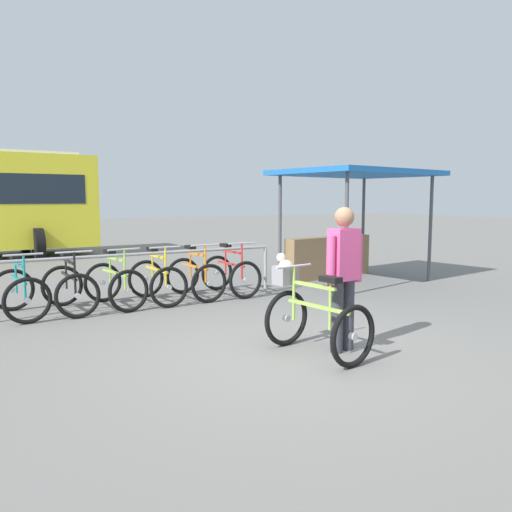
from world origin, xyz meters
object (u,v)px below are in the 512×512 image
at_px(racked_bike_orange, 195,277).
at_px(market_stall, 344,215).
at_px(racked_bike_lime, 115,284).
at_px(featured_bicycle, 310,311).
at_px(racked_bike_yellow, 157,281).
at_px(racked_bike_teal, 19,292).
at_px(racked_bike_red, 231,274).
at_px(person_with_featured_bike, 343,272).
at_px(racked_bike_black, 69,288).

xyz_separation_m(racked_bike_orange, market_stall, (3.55, 0.27, 1.03)).
bearing_deg(racked_bike_lime, featured_bicycle, -71.21).
bearing_deg(racked_bike_yellow, racked_bike_teal, -179.54).
xyz_separation_m(racked_bike_orange, featured_bicycle, (-0.19, -3.58, 0.12)).
bearing_deg(racked_bike_lime, racked_bike_yellow, 0.46).
distance_m(racked_bike_red, market_stall, 3.04).
bearing_deg(racked_bike_teal, market_stall, 2.61).
xyz_separation_m(racked_bike_lime, racked_bike_orange, (1.40, 0.01, 0.00)).
height_order(person_with_featured_bike, market_stall, market_stall).
height_order(racked_bike_teal, racked_bike_black, same).
bearing_deg(market_stall, racked_bike_orange, -175.70).
distance_m(racked_bike_lime, market_stall, 5.06).
distance_m(featured_bicycle, market_stall, 5.44).
distance_m(racked_bike_teal, racked_bike_black, 0.70).
relative_size(racked_bike_lime, racked_bike_orange, 1.04).
xyz_separation_m(racked_bike_teal, racked_bike_yellow, (2.10, 0.02, 0.00)).
distance_m(racked_bike_teal, market_stall, 6.44).
bearing_deg(racked_bike_red, market_stall, 5.23).
xyz_separation_m(racked_bike_teal, person_with_featured_bike, (2.99, -3.68, 0.54)).
bearing_deg(racked_bike_lime, racked_bike_red, 0.46).
bearing_deg(racked_bike_lime, racked_bike_orange, 0.46).
distance_m(person_with_featured_bike, market_stall, 5.23).
bearing_deg(person_with_featured_bike, featured_bicycle, 161.29).
distance_m(racked_bike_lime, racked_bike_orange, 1.40).
height_order(racked_bike_teal, market_stall, market_stall).
bearing_deg(racked_bike_orange, racked_bike_lime, -179.54).
xyz_separation_m(racked_bike_black, person_with_featured_bike, (2.29, -3.69, 0.54)).
bearing_deg(person_with_featured_bike, racked_bike_lime, 113.22).
bearing_deg(racked_bike_yellow, featured_bicycle, -81.82).
distance_m(racked_bike_teal, person_with_featured_bike, 4.77).
bearing_deg(racked_bike_black, featured_bicycle, -61.76).
relative_size(racked_bike_teal, racked_bike_black, 1.02).
bearing_deg(racked_bike_black, market_stall, 2.87).
xyz_separation_m(racked_bike_lime, market_stall, (4.95, 0.28, 1.03)).
relative_size(racked_bike_black, featured_bicycle, 0.92).
xyz_separation_m(racked_bike_lime, featured_bicycle, (1.21, -3.57, 0.12)).
bearing_deg(racked_bike_black, racked_bike_lime, 0.46).
relative_size(racked_bike_black, racked_bike_lime, 0.96).
height_order(racked_bike_red, market_stall, market_stall).
bearing_deg(racked_bike_orange, person_with_featured_bike, -87.14).
relative_size(featured_bicycle, market_stall, 0.37).
height_order(racked_bike_teal, racked_bike_yellow, same).
relative_size(racked_bike_teal, racked_bike_lime, 0.97).
distance_m(racked_bike_black, racked_bike_yellow, 1.40).
bearing_deg(racked_bike_lime, racked_bike_black, -179.54).
bearing_deg(racked_bike_orange, racked_bike_teal, -179.54).
bearing_deg(racked_bike_black, person_with_featured_bike, -58.23).
height_order(racked_bike_black, racked_bike_red, same).
height_order(racked_bike_teal, racked_bike_orange, same).
xyz_separation_m(racked_bike_black, racked_bike_red, (2.80, 0.02, 0.00)).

